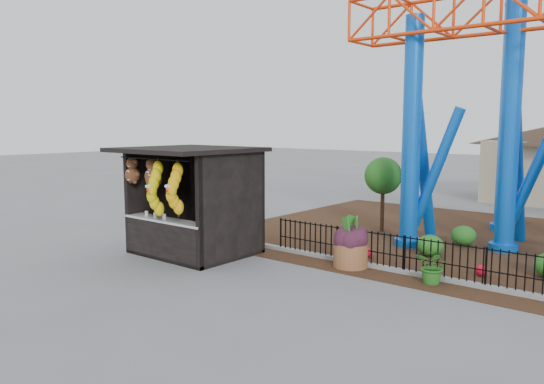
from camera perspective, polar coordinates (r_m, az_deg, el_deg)
The scene contains 9 objects.
ground at distance 13.10m, azimuth -3.17°, elevation -9.46°, with size 120.00×120.00×0.00m, color slate.
mulch_bed at distance 18.19m, azimuth 24.30°, elevation -5.33°, with size 18.00×12.00×0.02m, color #331E11.
curb at distance 13.54m, azimuth 18.66°, elevation -9.02°, with size 18.00×0.18×0.12m, color gray.
prize_booth at distance 15.49m, azimuth -9.17°, elevation -1.12°, with size 3.50×3.40×3.12m.
picket_fence at distance 13.15m, azimuth 22.43°, elevation -7.68°, with size 12.20×0.06×1.00m, color black, non-canonical shape.
terracotta_planter at distance 14.30m, azimuth 8.44°, elevation -6.75°, with size 0.91×0.91×0.65m, color #935A35.
planter_foliage at distance 14.16m, azimuth 8.49°, elevation -4.22°, with size 0.70×0.70×0.64m, color #371625.
potted_plant at distance 13.23m, azimuth 16.99°, elevation -7.64°, with size 0.79×0.68×0.88m, color #195218.
landscaping at distance 15.76m, azimuth 24.06°, elevation -6.10°, with size 8.33×3.80×0.63m.
Camera 1 is at (8.51, -9.22, 3.75)m, focal length 35.00 mm.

